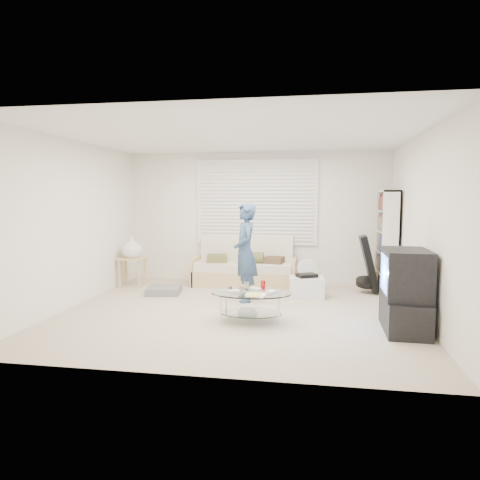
% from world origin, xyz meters
% --- Properties ---
extents(ground, '(5.00, 5.00, 0.00)m').
position_xyz_m(ground, '(0.00, 0.00, 0.00)').
color(ground, '#B7A78E').
rests_on(ground, ground).
extents(room_shell, '(5.02, 4.52, 2.51)m').
position_xyz_m(room_shell, '(0.00, 0.48, 1.63)').
color(room_shell, white).
rests_on(room_shell, ground).
extents(window_blinds, '(2.32, 0.08, 1.62)m').
position_xyz_m(window_blinds, '(0.00, 2.20, 1.55)').
color(window_blinds, silver).
rests_on(window_blinds, ground).
extents(futon_sofa, '(1.91, 0.77, 0.93)m').
position_xyz_m(futon_sofa, '(-0.17, 1.87, 0.31)').
color(futon_sofa, tan).
rests_on(futon_sofa, ground).
extents(grey_floor_pillow, '(0.63, 0.63, 0.12)m').
position_xyz_m(grey_floor_pillow, '(-1.43, 0.95, 0.06)').
color(grey_floor_pillow, slate).
rests_on(grey_floor_pillow, ground).
extents(side_table, '(0.47, 0.38, 0.93)m').
position_xyz_m(side_table, '(-2.22, 1.45, 0.69)').
color(side_table, tan).
rests_on(side_table, ground).
extents(bookshelf, '(0.28, 0.74, 1.77)m').
position_xyz_m(bookshelf, '(2.32, 1.63, 0.88)').
color(bookshelf, white).
rests_on(bookshelf, ground).
extents(guitar_case, '(0.39, 0.37, 0.97)m').
position_xyz_m(guitar_case, '(2.03, 1.57, 0.44)').
color(guitar_case, black).
rests_on(guitar_case, ground).
extents(floor_fan, '(0.36, 0.23, 0.57)m').
position_xyz_m(floor_fan, '(0.99, 1.52, 0.33)').
color(floor_fan, white).
rests_on(floor_fan, ground).
extents(storage_bin, '(0.58, 0.42, 0.39)m').
position_xyz_m(storage_bin, '(0.98, 1.09, 0.18)').
color(storage_bin, white).
rests_on(storage_bin, ground).
extents(tv_unit, '(0.54, 0.95, 1.02)m').
position_xyz_m(tv_unit, '(2.20, -0.51, 0.49)').
color(tv_unit, black).
rests_on(tv_unit, ground).
extents(coffee_table, '(1.10, 0.73, 0.52)m').
position_xyz_m(coffee_table, '(0.27, -0.43, 0.32)').
color(coffee_table, silver).
rests_on(coffee_table, ground).
extents(standing_person, '(0.53, 0.66, 1.56)m').
position_xyz_m(standing_person, '(0.02, 0.68, 0.78)').
color(standing_person, '#354C6F').
rests_on(standing_person, ground).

